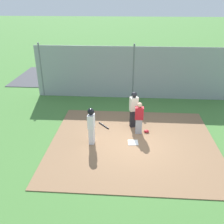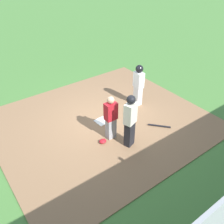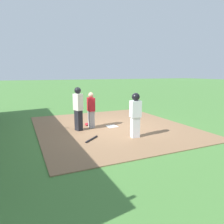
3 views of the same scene
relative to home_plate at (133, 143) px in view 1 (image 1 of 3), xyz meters
name	(u,v)px [view 1 (image 1 of 3)]	position (x,y,z in m)	size (l,w,h in m)	color
ground_plane	(133,143)	(0.00, 0.00, -0.04)	(140.00, 140.00, 0.00)	#477A38
dirt_infield	(133,143)	(0.00, 0.00, -0.03)	(7.20, 6.40, 0.03)	#896647
home_plate	(133,143)	(0.00, 0.00, 0.00)	(0.44, 0.44, 0.02)	white
catcher	(139,118)	(-0.25, -0.89, 0.79)	(0.38, 0.27, 1.55)	#9E9EA3
umpire	(134,109)	(-0.01, -1.52, 0.94)	(0.44, 0.36, 1.80)	black
runner	(91,124)	(1.80, 0.13, 0.94)	(0.29, 0.39, 1.66)	silver
baseball_bat	(104,125)	(1.44, -1.45, 0.02)	(0.06, 0.06, 0.79)	black
catcher_mask	(146,131)	(-0.64, -0.96, 0.05)	(0.24, 0.20, 0.12)	#B21923
backstop_fence	(133,73)	(0.00, -5.41, 1.56)	(12.00, 0.10, 3.35)	#93999E
parking_lot	(132,78)	(0.00, -9.38, -0.02)	(18.00, 5.20, 0.04)	#424247
parked_car_dark	(139,70)	(-0.50, -9.58, 0.57)	(4.41, 2.35, 1.28)	black
parked_car_green	(88,69)	(3.48, -9.61, 0.57)	(4.43, 2.42, 1.28)	#235B38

